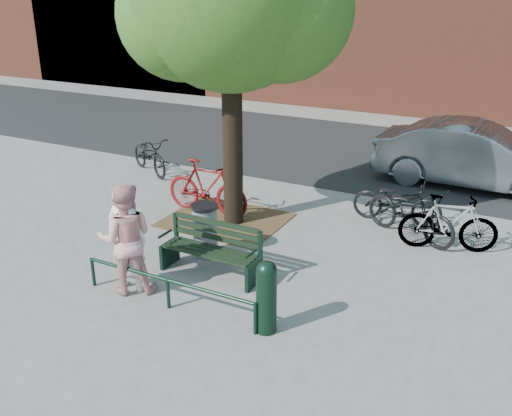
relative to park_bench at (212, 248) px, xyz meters
The scene contains 15 objects.
ground 0.49m from the park_bench, 90.00° to the right, with size 90.00×90.00×0.00m, color gray.
dirt_pit 2.39m from the park_bench, 115.24° to the left, with size 2.40×2.00×0.02m, color brown.
road 8.43m from the park_bench, 90.00° to the left, with size 40.00×7.00×0.01m, color black.
park_bench is the anchor object (origin of this frame).
guard_railing 1.28m from the park_bench, 90.00° to the right, with size 3.06×0.06×0.51m.
person_left 1.46m from the park_bench, 130.19° to the right, with size 0.66×0.43×1.80m, color white.
person_right 1.49m from the park_bench, 127.79° to the right, with size 0.89×0.69×1.83m, color #D99695.
bollard 1.97m from the park_bench, 35.41° to the right, with size 0.30×0.30×1.11m.
litter_bin 0.71m from the park_bench, 132.35° to the left, with size 0.49×0.49×0.99m.
bicycle_a 5.96m from the park_bench, 137.67° to the left, with size 0.64×1.84×0.97m, color black.
bicycle_b 2.76m from the park_bench, 123.99° to the left, with size 0.56×1.98×1.19m, color #600D0E.
bicycle_c 4.27m from the park_bench, 59.06° to the left, with size 0.64×1.84×0.97m, color black.
bicycle_d 4.38m from the park_bench, 39.93° to the left, with size 0.50×1.78×1.07m, color gray.
bicycle_e 4.02m from the park_bench, 49.47° to the left, with size 0.71×2.03×1.07m, color black.
parked_car 7.54m from the park_bench, 64.44° to the left, with size 1.64×4.71×1.55m, color slate.
Camera 1 is at (4.71, -7.29, 4.64)m, focal length 40.00 mm.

